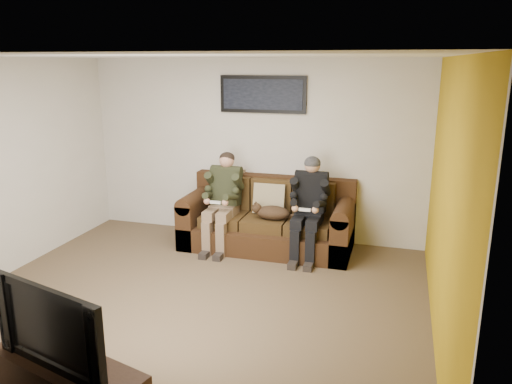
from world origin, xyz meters
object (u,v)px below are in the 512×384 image
(framed_poster, at_px, (263,94))
(sofa, at_px, (269,221))
(cat, at_px, (271,212))
(television, at_px, (61,323))
(person_right, at_px, (309,201))
(person_left, at_px, (223,195))

(framed_poster, bearing_deg, sofa, -62.38)
(sofa, distance_m, framed_poster, 1.79)
(sofa, xyz_separation_m, cat, (0.10, -0.22, 0.21))
(sofa, distance_m, television, 3.84)
(person_right, xyz_separation_m, cat, (-0.51, -0.02, -0.19))
(person_left, bearing_deg, framed_poster, 55.05)
(person_left, bearing_deg, cat, -1.95)
(person_left, height_order, person_right, person_right)
(person_right, xyz_separation_m, television, (-1.14, -3.59, -0.02))
(person_right, bearing_deg, cat, -177.25)
(person_right, distance_m, television, 3.76)
(person_right, height_order, cat, person_right)
(television, bearing_deg, framed_poster, 101.01)
(framed_poster, relative_size, television, 1.12)
(sofa, bearing_deg, framed_poster, 117.62)
(person_right, relative_size, television, 1.20)
(person_left, height_order, television, person_left)
(sofa, xyz_separation_m, person_left, (-0.60, -0.20, 0.39))
(framed_poster, bearing_deg, person_right, -35.72)
(cat, xyz_separation_m, television, (-0.63, -3.56, 0.16))
(sofa, distance_m, person_right, 0.75)
(person_right, bearing_deg, television, -107.61)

